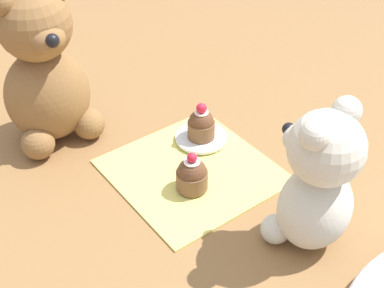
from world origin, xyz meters
name	(u,v)px	position (x,y,z in m)	size (l,w,h in m)	color
ground_plane	(192,172)	(0.00, 0.00, 0.00)	(4.00, 4.00, 0.00)	olive
knitted_placemat	(192,170)	(0.00, 0.00, 0.00)	(0.23, 0.24, 0.01)	#E0D166
teddy_bear_cream	(317,182)	(-0.04, 0.20, 0.10)	(0.12, 0.12, 0.22)	beige
teddy_bear_tan	(44,72)	(0.13, -0.22, 0.12)	(0.15, 0.14, 0.27)	olive
cupcake_near_cream_bear	(192,175)	(0.03, 0.03, 0.03)	(0.05, 0.05, 0.06)	brown
saucer_plate	(201,138)	(-0.06, -0.05, 0.01)	(0.09, 0.09, 0.01)	silver
cupcake_near_tan_bear	(201,125)	(-0.06, -0.05, 0.04)	(0.05, 0.05, 0.07)	brown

